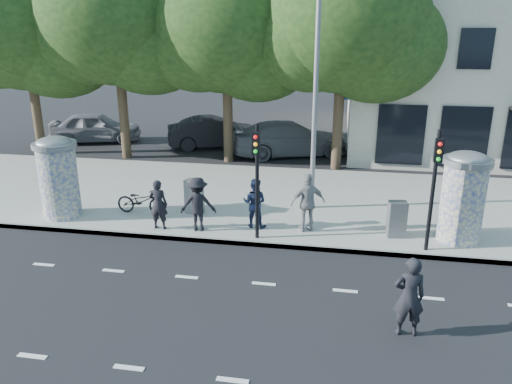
% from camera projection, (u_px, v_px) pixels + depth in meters
% --- Properties ---
extents(ground, '(120.00, 120.00, 0.00)m').
position_uv_depth(ground, '(254.00, 315.00, 11.11)').
color(ground, black).
rests_on(ground, ground).
extents(sidewalk, '(40.00, 8.00, 0.15)m').
position_uv_depth(sidewalk, '(291.00, 200.00, 18.08)').
color(sidewalk, gray).
rests_on(sidewalk, ground).
extents(curb, '(40.00, 0.10, 0.16)m').
position_uv_depth(curb, '(276.00, 245.00, 14.40)').
color(curb, slate).
rests_on(curb, ground).
extents(lane_dash_near, '(32.00, 0.12, 0.01)m').
position_uv_depth(lane_dash_near, '(233.00, 380.00, 9.06)').
color(lane_dash_near, silver).
rests_on(lane_dash_near, ground).
extents(lane_dash_far, '(32.00, 0.12, 0.01)m').
position_uv_depth(lane_dash_far, '(264.00, 284.00, 12.41)').
color(lane_dash_far, silver).
rests_on(lane_dash_far, ground).
extents(ad_column_left, '(1.36, 1.36, 2.65)m').
position_uv_depth(ad_column_left, '(58.00, 175.00, 16.00)').
color(ad_column_left, beige).
rests_on(ad_column_left, sidewalk).
extents(ad_column_right, '(1.36, 1.36, 2.65)m').
position_uv_depth(ad_column_right, '(463.00, 195.00, 14.15)').
color(ad_column_right, beige).
rests_on(ad_column_right, sidewalk).
extents(traffic_pole_near, '(0.22, 0.31, 3.40)m').
position_uv_depth(traffic_pole_near, '(257.00, 170.00, 14.03)').
color(traffic_pole_near, black).
rests_on(traffic_pole_near, sidewalk).
extents(traffic_pole_far, '(0.22, 0.31, 3.40)m').
position_uv_depth(traffic_pole_far, '(435.00, 179.00, 13.24)').
color(traffic_pole_far, black).
rests_on(traffic_pole_far, sidewalk).
extents(street_lamp, '(0.25, 0.93, 8.00)m').
position_uv_depth(street_lamp, '(316.00, 69.00, 15.63)').
color(street_lamp, slate).
rests_on(street_lamp, sidewalk).
extents(tree_far_left, '(7.20, 7.20, 9.26)m').
position_uv_depth(tree_far_left, '(24.00, 23.00, 22.92)').
color(tree_far_left, '#38281C').
rests_on(tree_far_left, ground).
extents(tree_mid_left, '(7.20, 7.20, 9.57)m').
position_uv_depth(tree_mid_left, '(115.00, 15.00, 22.09)').
color(tree_mid_left, '#38281C').
rests_on(tree_mid_left, ground).
extents(tree_near_left, '(6.80, 6.80, 8.97)m').
position_uv_depth(tree_near_left, '(226.00, 26.00, 21.59)').
color(tree_near_left, '#38281C').
rests_on(tree_near_left, ground).
extents(tree_center, '(7.00, 7.00, 9.30)m').
position_uv_depth(tree_center, '(343.00, 19.00, 20.32)').
color(tree_center, '#38281C').
rests_on(tree_center, ground).
extents(ped_b, '(0.58, 0.38, 1.56)m').
position_uv_depth(ped_b, '(158.00, 205.00, 15.17)').
color(ped_b, black).
rests_on(ped_b, sidewalk).
extents(ped_c, '(0.82, 0.68, 1.55)m').
position_uv_depth(ped_c, '(255.00, 203.00, 15.32)').
color(ped_c, '#18213E').
rests_on(ped_c, sidewalk).
extents(ped_d, '(1.18, 0.81, 1.67)m').
position_uv_depth(ped_d, '(198.00, 204.00, 15.04)').
color(ped_d, black).
rests_on(ped_d, sidewalk).
extents(ped_e, '(1.21, 0.96, 1.82)m').
position_uv_depth(ped_e, '(308.00, 203.00, 14.95)').
color(ped_e, gray).
rests_on(ped_e, sidewalk).
extents(man_road, '(0.68, 0.49, 1.75)m').
position_uv_depth(man_road, '(409.00, 297.00, 10.15)').
color(man_road, black).
rests_on(man_road, ground).
extents(bicycle, '(0.64, 1.71, 0.89)m').
position_uv_depth(bicycle, '(141.00, 201.00, 16.49)').
color(bicycle, black).
rests_on(bicycle, sidewalk).
extents(cabinet_left, '(0.61, 0.50, 1.14)m').
position_uv_depth(cabinet_left, '(194.00, 196.00, 16.54)').
color(cabinet_left, slate).
rests_on(cabinet_left, sidewalk).
extents(cabinet_right, '(0.57, 0.45, 1.08)m').
position_uv_depth(cabinet_right, '(397.00, 219.00, 14.67)').
color(cabinet_right, '#5C5F60').
rests_on(cabinet_right, sidewalk).
extents(car_left, '(3.23, 5.12, 1.62)m').
position_uv_depth(car_left, '(96.00, 127.00, 27.09)').
color(car_left, slate).
rests_on(car_left, ground).
extents(car_mid, '(3.35, 5.12, 1.60)m').
position_uv_depth(car_mid, '(215.00, 132.00, 25.89)').
color(car_mid, black).
rests_on(car_mid, ground).
extents(car_right, '(4.37, 6.19, 1.66)m').
position_uv_depth(car_right, '(290.00, 138.00, 24.36)').
color(car_right, slate).
rests_on(car_right, ground).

